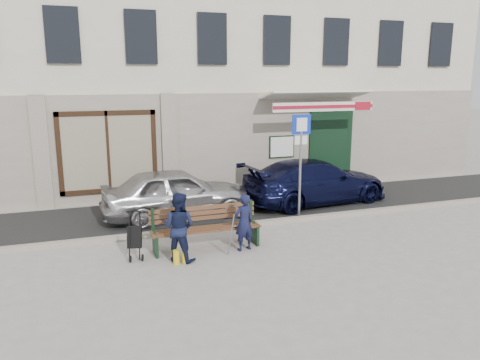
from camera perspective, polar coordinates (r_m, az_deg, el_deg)
name	(u,v)px	position (r m, az deg, el deg)	size (l,w,h in m)	color
ground	(273,246)	(10.55, 4.10, -8.08)	(80.00, 80.00, 0.00)	#9E9991
asphalt_lane	(231,210)	(13.32, -1.05, -3.62)	(60.00, 3.20, 0.01)	#282828
curb	(251,224)	(11.85, 1.30, -5.40)	(60.00, 0.18, 0.12)	#9E9384
building	(187,41)	(18.01, -6.47, 16.49)	(20.00, 8.27, 10.00)	beige
car_silver	(176,193)	(12.60, -7.75, -1.54)	(1.58, 3.94, 1.34)	#B9B9BE
car_navy	(315,181)	(14.09, 9.15, -0.15)	(1.83, 4.51, 1.31)	black
parking_sign	(301,149)	(12.33, 7.41, 3.75)	(0.51, 0.08, 2.75)	gray
bench	(204,229)	(10.29, -4.40, -5.93)	(2.40, 1.17, 0.98)	brown
man	(244,222)	(10.12, 0.48, -5.19)	(0.46, 0.30, 1.26)	#131635
woman	(179,227)	(9.61, -7.49, -5.68)	(0.70, 0.55, 1.44)	#141A37
stroller	(135,238)	(9.97, -12.73, -6.93)	(0.34, 0.45, 0.99)	black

